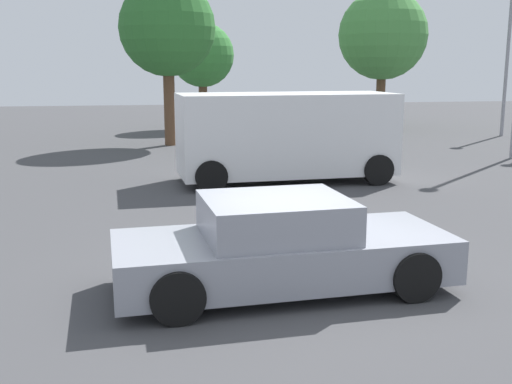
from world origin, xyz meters
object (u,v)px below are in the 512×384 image
object	(u,v)px
van_white	(286,134)
light_post_mid	(509,35)
dog	(382,223)
sedan_foreground	(281,247)

from	to	relation	value
van_white	light_post_mid	size ratio (longest dim) A/B	0.91
dog	van_white	size ratio (longest dim) A/B	0.10
dog	van_white	distance (m)	5.54
dog	light_post_mid	xyz separation A→B (m)	(10.78, 14.07, 3.85)
sedan_foreground	light_post_mid	bearing A→B (deg)	47.40
light_post_mid	dog	bearing A→B (deg)	-127.45
dog	van_white	xyz separation A→B (m)	(-0.44, 5.45, 0.94)
light_post_mid	van_white	bearing A→B (deg)	-142.44
dog	light_post_mid	world-z (taller)	light_post_mid
dog	light_post_mid	size ratio (longest dim) A/B	0.09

